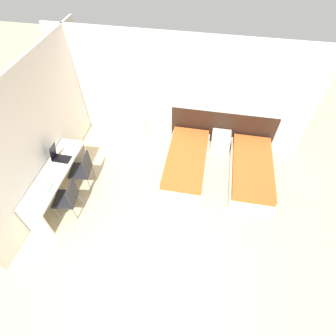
{
  "coord_description": "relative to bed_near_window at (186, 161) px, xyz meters",
  "views": [
    {
      "loc": [
        0.67,
        -1.62,
        4.81
      ],
      "look_at": [
        0.0,
        1.99,
        0.55
      ],
      "focal_mm": 28.0,
      "sensor_mm": 36.0,
      "label": 1
    }
  ],
  "objects": [
    {
      "name": "ground_plane",
      "position": [
        -0.33,
        -2.57,
        -0.2
      ],
      "size": [
        20.0,
        20.0,
        0.0
      ],
      "primitive_type": "plane",
      "color": "beige"
    },
    {
      "name": "wall_back",
      "position": [
        -0.33,
        1.07,
        1.15
      ],
      "size": [
        6.03,
        0.05,
        2.7
      ],
      "color": "silver",
      "rests_on": "ground_plane"
    },
    {
      "name": "wall_left",
      "position": [
        -2.87,
        -0.76,
        1.15
      ],
      "size": [
        0.05,
        4.62,
        2.7
      ],
      "color": "silver",
      "rests_on": "ground_plane"
    },
    {
      "name": "headboard_panel",
      "position": [
        0.76,
        1.04,
        0.27
      ],
      "size": [
        2.58,
        0.03,
        0.94
      ],
      "color": "black",
      "rests_on": "ground_plane"
    },
    {
      "name": "bed_near_window",
      "position": [
        0.0,
        0.0,
        0.0
      ],
      "size": [
        0.97,
        2.01,
        0.41
      ],
      "color": "beige",
      "rests_on": "ground_plane"
    },
    {
      "name": "bed_near_door",
      "position": [
        1.51,
        0.0,
        0.0
      ],
      "size": [
        0.97,
        2.01,
        0.41
      ],
      "color": "beige",
      "rests_on": "ground_plane"
    },
    {
      "name": "nightstand",
      "position": [
        0.76,
        0.79,
        0.04
      ],
      "size": [
        0.46,
        0.42,
        0.48
      ],
      "color": "beige",
      "rests_on": "ground_plane"
    },
    {
      "name": "radiator",
      "position": [
        -1.67,
        0.95,
        0.04
      ],
      "size": [
        0.88,
        0.12,
        0.48
      ],
      "color": "silver",
      "rests_on": "ground_plane"
    },
    {
      "name": "desk",
      "position": [
        -2.57,
        -1.28,
        0.38
      ],
      "size": [
        0.55,
        1.94,
        0.75
      ],
      "color": "beige",
      "rests_on": "ground_plane"
    },
    {
      "name": "chair_near_laptop",
      "position": [
        -2.16,
        -0.9,
        0.29
      ],
      "size": [
        0.49,
        0.49,
        0.88
      ],
      "rotation": [
        0.0,
        0.0,
        0.13
      ],
      "color": "#232328",
      "rests_on": "ground_plane"
    },
    {
      "name": "chair_near_notebook",
      "position": [
        -2.16,
        -1.65,
        0.29
      ],
      "size": [
        0.49,
        0.49,
        0.88
      ],
      "rotation": [
        0.0,
        0.0,
        0.13
      ],
      "color": "#232328",
      "rests_on": "ground_plane"
    },
    {
      "name": "laptop",
      "position": [
        -2.59,
        -0.91,
        0.62
      ],
      "size": [
        0.37,
        0.22,
        0.37
      ],
      "rotation": [
        0.0,
        0.0,
        -0.01
      ],
      "color": "black",
      "rests_on": "desk"
    },
    {
      "name": "open_notebook",
      "position": [
        -2.58,
        -1.65,
        0.56
      ],
      "size": [
        0.33,
        0.22,
        0.02
      ],
      "rotation": [
        0.0,
        0.0,
        0.04
      ],
      "color": "#236B3D",
      "rests_on": "desk"
    }
  ]
}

